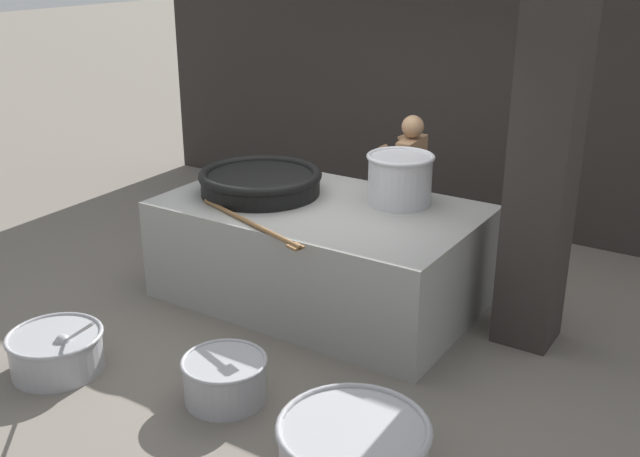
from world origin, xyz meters
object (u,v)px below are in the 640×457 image
at_px(giant_wok_near, 260,181).
at_px(prep_bowl_extra, 353,447).
at_px(stock_pot, 400,178).
at_px(cook, 409,187).
at_px(prep_bowl_meat, 225,377).
at_px(prep_bowl_vegetables, 56,350).

relative_size(giant_wok_near, prep_bowl_extra, 1.18).
height_order(giant_wok_near, stock_pot, stock_pot).
bearing_deg(cook, prep_bowl_extra, 106.89).
distance_m(prep_bowl_meat, prep_bowl_extra, 1.25).
relative_size(giant_wok_near, cook, 0.73).
bearing_deg(cook, stock_pot, 105.02).
height_order(giant_wok_near, prep_bowl_vegetables, giant_wok_near).
bearing_deg(prep_bowl_meat, cook, 89.82).
height_order(cook, prep_bowl_extra, cook).
xyz_separation_m(giant_wok_near, prep_bowl_meat, (0.97, -1.76, -0.89)).
xyz_separation_m(giant_wok_near, stock_pot, (1.23, 0.47, 0.12)).
xyz_separation_m(cook, prep_bowl_extra, (1.22, -3.17, -0.66)).
distance_m(prep_bowl_vegetables, prep_bowl_meat, 1.44).
relative_size(cook, prep_bowl_vegetables, 1.65).
relative_size(giant_wok_near, prep_bowl_vegetables, 1.21).
distance_m(giant_wok_near, cook, 1.56).
bearing_deg(prep_bowl_meat, prep_bowl_extra, -9.93).
bearing_deg(prep_bowl_extra, prep_bowl_meat, 170.07).
xyz_separation_m(prep_bowl_meat, prep_bowl_extra, (1.23, -0.22, 0.02)).
xyz_separation_m(giant_wok_near, prep_bowl_extra, (2.20, -1.98, -0.87)).
distance_m(stock_pot, prep_bowl_meat, 2.46).
bearing_deg(prep_bowl_vegetables, prep_bowl_meat, 16.55).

